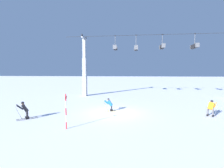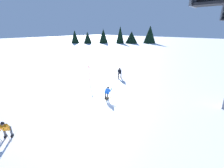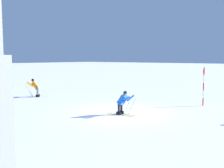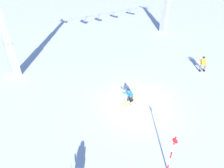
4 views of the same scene
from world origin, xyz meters
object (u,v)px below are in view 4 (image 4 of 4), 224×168
lift_tower_near (4,32)px  skier_distant_downhill (203,63)px  skier_carving_main (129,94)px  trail_marker_pole (171,154)px  lift_tower_far (167,5)px

lift_tower_near → skier_distant_downhill: lift_tower_near is taller
skier_carving_main → skier_distant_downhill: skier_distant_downhill is taller
skier_carving_main → lift_tower_near: (-5.54, 10.06, 3.42)m
skier_carving_main → trail_marker_pole: bearing=-113.7°
lift_tower_far → skier_distant_downhill: size_ratio=5.83×
skier_distant_downhill → lift_tower_near: bearing=143.8°
trail_marker_pole → skier_distant_downhill: size_ratio=1.45×
trail_marker_pole → lift_tower_far: bearing=38.7°
lift_tower_near → lift_tower_far: (22.48, 0.00, -0.07)m
lift_tower_near → lift_tower_far: 22.48m
lift_tower_near → lift_tower_far: same height
lift_tower_near → trail_marker_pole: lift_tower_near is taller
skier_distant_downhill → skier_carving_main: bearing=175.0°
lift_tower_near → skier_distant_downhill: size_ratio=5.83×
skier_carving_main → lift_tower_near: lift_tower_near is taller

